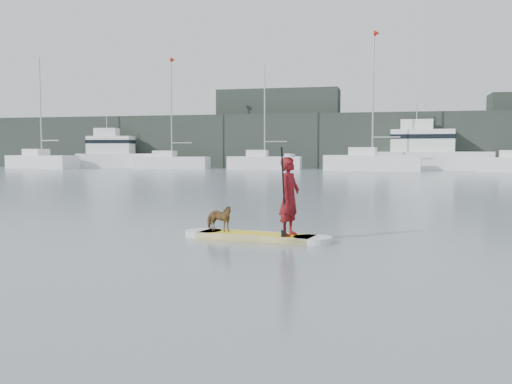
% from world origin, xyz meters
% --- Properties ---
extents(ground, '(140.00, 140.00, 0.00)m').
position_xyz_m(ground, '(0.00, 0.00, 0.00)').
color(ground, slate).
rests_on(ground, ground).
extents(paddleboard, '(3.26, 1.22, 0.12)m').
position_xyz_m(paddleboard, '(-0.10, 0.04, 0.06)').
color(paddleboard, yellow).
rests_on(paddleboard, ground).
extents(paddler, '(0.52, 0.67, 1.62)m').
position_xyz_m(paddler, '(0.64, -0.09, 0.93)').
color(paddler, maroon).
rests_on(paddler, paddleboard).
extents(white_cap, '(0.22, 0.22, 0.07)m').
position_xyz_m(white_cap, '(0.64, -0.09, 1.77)').
color(white_cap, silver).
rests_on(white_cap, paddler).
extents(dog, '(0.73, 0.47, 0.57)m').
position_xyz_m(dog, '(-0.96, 0.19, 0.41)').
color(dog, '#522F1C').
rests_on(dog, paddleboard).
extents(paddle, '(0.10, 0.30, 2.00)m').
position_xyz_m(paddle, '(0.56, -0.33, 0.80)').
color(paddle, black).
rests_on(paddle, ground).
extents(sailboat_a, '(8.70, 4.22, 12.11)m').
position_xyz_m(sailboat_a, '(-34.90, 44.50, 0.85)').
color(sailboat_a, white).
rests_on(sailboat_a, ground).
extents(sailboat_b, '(8.08, 2.79, 11.85)m').
position_xyz_m(sailboat_b, '(-20.22, 46.12, 0.82)').
color(sailboat_b, white).
rests_on(sailboat_b, ground).
extents(sailboat_c, '(7.62, 2.93, 10.74)m').
position_xyz_m(sailboat_c, '(-9.94, 45.82, 0.80)').
color(sailboat_c, white).
rests_on(sailboat_c, ground).
extents(sailboat_d, '(9.21, 3.45, 13.30)m').
position_xyz_m(sailboat_d, '(0.97, 44.27, 0.95)').
color(sailboat_d, white).
rests_on(sailboat_d, ground).
extents(motor_yacht_a, '(11.27, 3.78, 6.70)m').
position_xyz_m(motor_yacht_a, '(6.46, 48.41, 1.88)').
color(motor_yacht_a, white).
rests_on(motor_yacht_a, ground).
extents(motor_yacht_b, '(9.30, 4.27, 5.92)m').
position_xyz_m(motor_yacht_b, '(-27.63, 47.77, 1.66)').
color(motor_yacht_b, white).
rests_on(motor_yacht_b, ground).
extents(shore_mass, '(90.00, 6.00, 6.00)m').
position_xyz_m(shore_mass, '(0.00, 53.00, 3.00)').
color(shore_mass, black).
rests_on(shore_mass, ground).
extents(shore_building_west, '(14.00, 4.00, 9.00)m').
position_xyz_m(shore_building_west, '(-10.00, 54.00, 4.50)').
color(shore_building_west, black).
rests_on(shore_building_west, ground).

